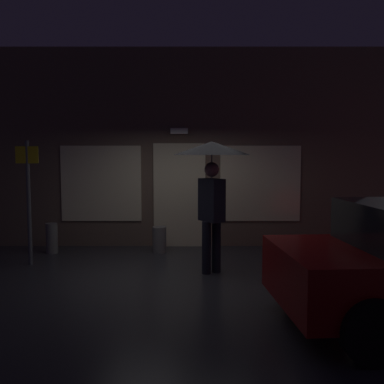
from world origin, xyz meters
The scene contains 6 objects.
ground_plane centered at (0.00, 0.00, 0.00)m, with size 18.00×18.00×0.00m, color #2D2D33.
building_facade centered at (0.00, 2.35, 2.08)m, with size 9.35×0.48×4.19m.
person_with_umbrella centered at (0.59, 0.07, 1.78)m, with size 1.25×1.25×2.18m.
street_sign_post centered at (-2.63, 0.62, 1.26)m, with size 0.40×0.07×2.21m.
sidewalk_bollard centered at (-0.39, 1.57, 0.26)m, with size 0.28×0.28×0.52m, color slate.
sidewalk_bollard_2 centered at (-2.53, 1.52, 0.30)m, with size 0.23×0.23×0.60m, color slate.
Camera 1 is at (0.27, -7.07, 1.97)m, focal length 40.92 mm.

